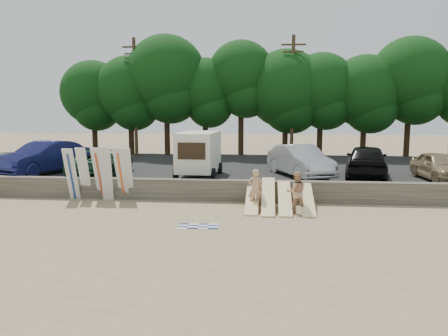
% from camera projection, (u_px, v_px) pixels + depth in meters
% --- Properties ---
extents(ground, '(120.00, 120.00, 0.00)m').
position_uv_depth(ground, '(262.00, 217.00, 17.52)').
color(ground, tan).
rests_on(ground, ground).
extents(seawall, '(44.00, 0.50, 1.00)m').
position_uv_depth(seawall, '(263.00, 191.00, 20.41)').
color(seawall, '#6B6356').
rests_on(seawall, ground).
extents(parking_lot, '(44.00, 14.50, 0.70)m').
position_uv_depth(parking_lot, '(264.00, 172.00, 27.82)').
color(parking_lot, '#282828').
rests_on(parking_lot, ground).
extents(treeline, '(32.98, 6.64, 9.42)m').
position_uv_depth(treeline, '(263.00, 85.00, 33.93)').
color(treeline, '#382616').
rests_on(treeline, parking_lot).
extents(utility_poles, '(25.80, 0.26, 9.00)m').
position_uv_depth(utility_poles, '(293.00, 94.00, 32.38)').
color(utility_poles, '#473321').
rests_on(utility_poles, parking_lot).
extents(box_trailer, '(2.26, 3.83, 2.38)m').
position_uv_depth(box_trailer, '(199.00, 152.00, 23.46)').
color(box_trailer, silver).
rests_on(box_trailer, parking_lot).
extents(car_0, '(3.65, 5.83, 1.81)m').
position_uv_depth(car_0, '(44.00, 157.00, 24.54)').
color(car_0, '#16184D').
rests_on(car_0, parking_lot).
extents(car_1, '(2.58, 5.32, 1.46)m').
position_uv_depth(car_1, '(102.00, 162.00, 24.06)').
color(car_1, '#163E29').
rests_on(car_1, parking_lot).
extents(car_2, '(3.56, 5.40, 1.68)m').
position_uv_depth(car_2, '(300.00, 161.00, 23.51)').
color(car_2, '#A9A9AE').
rests_on(car_2, parking_lot).
extents(car_3, '(3.05, 5.46, 1.76)m').
position_uv_depth(car_3, '(366.00, 161.00, 23.23)').
color(car_3, black).
rests_on(car_3, parking_lot).
extents(car_4, '(1.97, 4.33, 1.44)m').
position_uv_depth(car_4, '(439.00, 166.00, 22.15)').
color(car_4, '#9B8463').
rests_on(car_4, parking_lot).
extents(surfboard_upright_0, '(0.54, 0.85, 2.50)m').
position_uv_depth(surfboard_upright_0, '(71.00, 174.00, 20.57)').
color(surfboard_upright_0, silver).
rests_on(surfboard_upright_0, ground).
extents(surfboard_upright_1, '(0.51, 0.76, 2.52)m').
position_uv_depth(surfboard_upright_1, '(84.00, 173.00, 20.76)').
color(surfboard_upright_1, silver).
rests_on(surfboard_upright_1, ground).
extents(surfboard_upright_2, '(0.59, 0.76, 2.54)m').
position_uv_depth(surfboard_upright_2, '(99.00, 174.00, 20.63)').
color(surfboard_upright_2, silver).
rests_on(surfboard_upright_2, ground).
extents(surfboard_upright_3, '(0.57, 0.61, 2.57)m').
position_uv_depth(surfboard_upright_3, '(107.00, 174.00, 20.48)').
color(surfboard_upright_3, silver).
rests_on(surfboard_upright_3, ground).
extents(surfboard_upright_4, '(0.60, 0.76, 2.54)m').
position_uv_depth(surfboard_upright_4, '(121.00, 174.00, 20.55)').
color(surfboard_upright_4, silver).
rests_on(surfboard_upright_4, ground).
extents(surfboard_upright_5, '(0.55, 0.79, 2.52)m').
position_uv_depth(surfboard_upright_5, '(127.00, 174.00, 20.52)').
color(surfboard_upright_5, silver).
rests_on(surfboard_upright_5, ground).
extents(surfboard_low_0, '(0.56, 2.91, 0.85)m').
position_uv_depth(surfboard_low_0, '(252.00, 199.00, 19.00)').
color(surfboard_low_0, '#FBDC9E').
rests_on(surfboard_low_0, ground).
extents(surfboard_low_1, '(0.56, 2.81, 1.19)m').
position_uv_depth(surfboard_low_1, '(268.00, 196.00, 18.70)').
color(surfboard_low_1, '#FBDC9E').
rests_on(surfboard_low_1, ground).
extents(surfboard_low_2, '(0.56, 2.87, 1.01)m').
position_uv_depth(surfboard_low_2, '(285.00, 198.00, 18.72)').
color(surfboard_low_2, '#FBDC9E').
rests_on(surfboard_low_2, ground).
extents(surfboard_low_3, '(0.56, 2.87, 1.00)m').
position_uv_depth(surfboard_low_3, '(307.00, 199.00, 18.67)').
color(surfboard_low_3, '#FBDC9E').
rests_on(surfboard_low_3, ground).
extents(beachgoer_a, '(0.65, 0.43, 1.76)m').
position_uv_depth(beachgoer_a, '(255.00, 189.00, 18.75)').
color(beachgoer_a, tan).
rests_on(beachgoer_a, ground).
extents(beachgoer_b, '(0.90, 0.73, 1.74)m').
position_uv_depth(beachgoer_b, '(296.00, 192.00, 18.13)').
color(beachgoer_b, tan).
rests_on(beachgoer_b, ground).
extents(cooler, '(0.41, 0.34, 0.32)m').
position_uv_depth(cooler, '(267.00, 202.00, 19.62)').
color(cooler, green).
rests_on(cooler, ground).
extents(gear_bag, '(0.32, 0.27, 0.22)m').
position_uv_depth(gear_bag, '(289.00, 202.00, 19.75)').
color(gear_bag, '#D34F18').
rests_on(gear_bag, ground).
extents(beach_towel, '(1.60, 1.60, 0.00)m').
position_uv_depth(beach_towel, '(198.00, 226.00, 16.09)').
color(beach_towel, white).
rests_on(beach_towel, ground).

